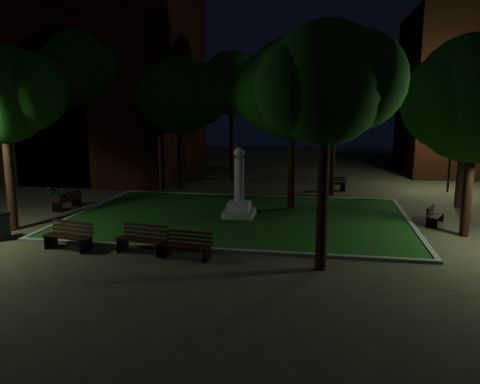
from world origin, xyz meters
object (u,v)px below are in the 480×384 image
object	(u,v)px
trash_bin	(0,226)
bicycle	(57,189)
monument	(239,198)
bench_left_side	(68,201)
bench_near_right	(188,246)
bench_far_side	(332,185)
bench_near_left	(143,240)
bench_right_side	(434,216)
bench_west_near	(69,237)

from	to	relation	value
trash_bin	bicycle	bearing A→B (deg)	107.67
monument	bench_left_side	xyz separation A→B (m)	(-8.78, 0.34, -0.54)
bench_near_right	bench_far_side	world-z (taller)	bench_near_right
bicycle	bench_near_left	bearing A→B (deg)	-123.52
bench_far_side	monument	bearing A→B (deg)	39.16
monument	bicycle	xyz separation A→B (m)	(-11.30, 3.57, -0.55)
bench_right_side	bench_near_right	bearing A→B (deg)	149.26
bench_left_side	bench_right_side	distance (m)	17.41
bench_near_right	monument	bearing A→B (deg)	90.17
bench_west_near	bench_right_side	size ratio (longest dim) A/B	1.31
monument	bench_far_side	size ratio (longest dim) A/B	1.82
bench_left_side	bicycle	bearing A→B (deg)	-131.99
bench_west_near	bench_right_side	distance (m)	15.18
bench_near_right	bench_left_side	xyz separation A→B (m)	(-8.05, 6.34, -0.02)
monument	trash_bin	bearing A→B (deg)	-149.54
bench_near_right	bench_west_near	size ratio (longest dim) A/B	0.92
monument	bench_far_side	bearing A→B (deg)	60.14
bench_near_left	bicycle	world-z (taller)	bench_near_left
monument	bench_west_near	bearing A→B (deg)	-132.65
bench_left_side	bench_right_side	size ratio (longest dim) A/B	1.16
bench_near_left	trash_bin	xyz separation A→B (m)	(-6.10, 0.64, 0.06)
bench_near_left	bench_right_side	bearing A→B (deg)	39.71
bench_near_right	trash_bin	world-z (taller)	trash_bin
bench_near_left	bench_near_right	xyz separation A→B (m)	(1.73, -0.32, -0.04)
bench_west_near	bicycle	distance (m)	11.08
bench_right_side	bicycle	size ratio (longest dim) A/B	0.94
monument	bench_near_right	distance (m)	6.06
bench_near_right	bicycle	distance (m)	14.26
bench_near_right	trash_bin	distance (m)	7.89
bench_right_side	trash_bin	xyz separation A→B (m)	(-17.19, -5.47, 0.17)
bench_west_near	bicycle	size ratio (longest dim) A/B	1.24
trash_bin	bench_far_side	bearing A→B (deg)	44.33
bench_near_left	bench_near_right	world-z (taller)	bench_near_left
bench_left_side	trash_bin	size ratio (longest dim) A/B	1.63
bench_near_left	trash_bin	world-z (taller)	trash_bin
bench_far_side	trash_bin	xyz separation A→B (m)	(-12.91, -12.61, 0.10)
bench_left_side	bench_west_near	bearing A→B (deg)	40.19
bench_left_side	trash_bin	world-z (taller)	trash_bin
bench_near_left	bench_left_side	xyz separation A→B (m)	(-6.32, 6.02, -0.05)
monument	bicycle	distance (m)	11.87
bench_far_side	trash_bin	bearing A→B (deg)	23.35
bench_near_left	bench_west_near	xyz separation A→B (m)	(-2.80, -0.03, -0.00)
bench_right_side	bicycle	world-z (taller)	bicycle
bench_left_side	bench_far_side	world-z (taller)	bench_far_side
monument	bench_west_near	distance (m)	7.77
bench_far_side	bicycle	size ratio (longest dim) A/B	1.14
monument	bench_near_left	distance (m)	6.20
bench_left_side	bicycle	xyz separation A→B (m)	(-2.53, 3.23, -0.01)
bench_left_side	trash_bin	xyz separation A→B (m)	(0.22, -5.38, 0.11)
bench_far_side	trash_bin	size ratio (longest dim) A/B	1.69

